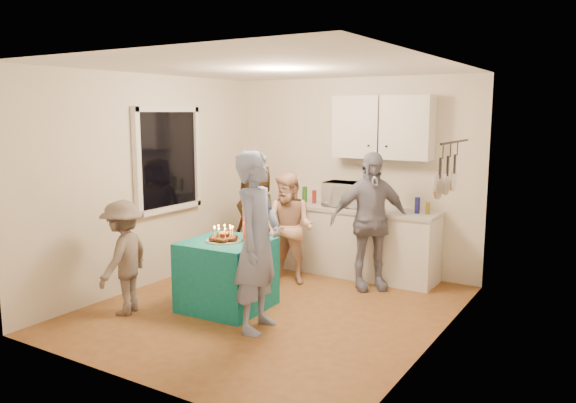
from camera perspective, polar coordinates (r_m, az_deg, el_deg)
The scene contains 19 objects.
floor at distance 6.30m, azimuth -1.70°, elevation -10.82°, with size 4.00×4.00×0.00m, color brown.
ceiling at distance 5.94m, azimuth -1.82°, elevation 13.48°, with size 4.00×4.00×0.00m, color white.
back_wall at distance 7.72m, azimuth 6.45°, elevation 2.75°, with size 3.60×3.60×0.00m, color silver.
left_wall at distance 7.13m, azimuth -13.94°, elevation 2.01°, with size 4.00×4.00×0.00m, color silver.
right_wall at distance 5.22m, azimuth 14.96°, elevation -0.53°, with size 4.00×4.00×0.00m, color silver.
window_night at distance 7.29m, azimuth -12.17°, elevation 4.21°, with size 0.04×1.00×1.20m, color black.
counter at distance 7.51m, azimuth 6.73°, elevation -4.17°, with size 2.20×0.58×0.86m, color white.
countertop at distance 7.42m, azimuth 6.80°, elevation -0.75°, with size 2.24×0.62×0.05m, color beige.
upper_cabinet at distance 7.34m, azimuth 9.60°, elevation 7.44°, with size 1.30×0.30×0.80m, color white.
pot_rack at distance 5.88m, azimuth 16.32°, elevation 3.40°, with size 0.12×1.00×0.60m, color black.
microwave at distance 7.45m, azimuth 5.97°, elevation 0.74°, with size 0.58×0.39×0.32m, color white.
party_table at distance 6.25m, azimuth -6.21°, elevation -7.37°, with size 0.85×0.85×0.76m, color #127878.
donut_cake at distance 6.10m, azimuth -6.58°, elevation -3.22°, with size 0.38×0.38×0.18m, color #381C0C, non-canonical shape.
punch_jar at distance 6.12m, azimuth -3.61°, elevation -2.38°, with size 0.22×0.22×0.34m, color red.
man_birthday at distance 5.50m, azimuth -3.11°, elevation -4.13°, with size 0.65×0.43×1.78m, color #8291BE.
woman_back_left at distance 7.36m, azimuth -3.21°, elevation -1.88°, with size 0.73×0.48×1.49m, color #573B18.
woman_back_center at distance 7.04m, azimuth 0.14°, elevation -2.73°, with size 0.68×0.53×1.41m, color tan.
woman_back_right at distance 6.86m, azimuth 8.29°, elevation -1.97°, with size 0.99×0.41×1.68m, color #101135.
child_near_left at distance 6.25m, azimuth -16.37°, elevation -5.47°, with size 0.79×0.46×1.23m, color #5D514B.
Camera 1 is at (3.26, -4.94, 2.14)m, focal length 35.00 mm.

